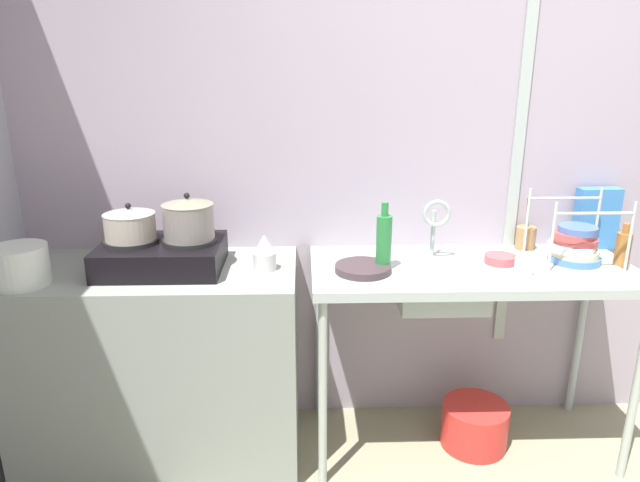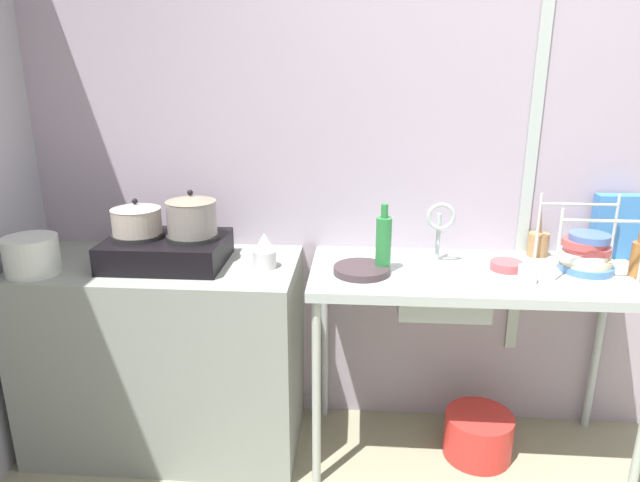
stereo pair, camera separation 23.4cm
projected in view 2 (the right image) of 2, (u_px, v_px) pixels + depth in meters
name	position (u px, v px, depth m)	size (l,w,h in m)	color
wall_back	(507.00, 154.00, 2.51)	(5.12, 0.10, 2.64)	#A093A1
wall_metal_strip	(535.00, 126.00, 2.41)	(0.05, 0.01, 2.11)	#A5B1AB
counter_concrete	(166.00, 355.00, 2.56)	(1.20, 0.58, 0.89)	gray
counter_sink	(475.00, 288.00, 2.35)	(1.37, 0.58, 0.89)	#A5B1AB
stove	(167.00, 250.00, 2.41)	(0.50, 0.37, 0.13)	black
pot_on_left_burner	(136.00, 219.00, 2.37)	(0.21, 0.21, 0.15)	#A5998A
pot_on_right_burner	(192.00, 215.00, 2.35)	(0.21, 0.21, 0.19)	slate
pot_beside_stove	(32.00, 255.00, 2.28)	(0.22, 0.22, 0.15)	silver
percolator	(265.00, 251.00, 2.35)	(0.10, 0.10, 0.15)	silver
sink_basin	(442.00, 291.00, 2.33)	(0.36, 0.28, 0.16)	#A5B1AB
faucet	(440.00, 222.00, 2.38)	(0.12, 0.07, 0.27)	#A5B1AB
frying_pan	(362.00, 270.00, 2.30)	(0.23, 0.23, 0.03)	#3B2E32
dish_rack	(585.00, 256.00, 2.29)	(0.33, 0.28, 0.30)	#B8BEB7
cup_by_rack	(527.00, 275.00, 2.19)	(0.07, 0.07, 0.07)	white
small_bowl_on_drainboard	(506.00, 266.00, 2.34)	(0.13, 0.13, 0.04)	#B04B50
bottle_by_sink	(383.00, 243.00, 2.29)	(0.06, 0.06, 0.29)	#297739
bottle_by_rack	(638.00, 260.00, 2.23)	(0.06, 0.06, 0.19)	#9B612C
cereal_box	(615.00, 226.00, 2.47)	(0.19, 0.07, 0.28)	#3978BE
utensil_jar	(538.00, 244.00, 2.50)	(0.09, 0.09, 0.25)	#A27548
bucket_on_floor	(478.00, 435.00, 2.55)	(0.30, 0.30, 0.21)	red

